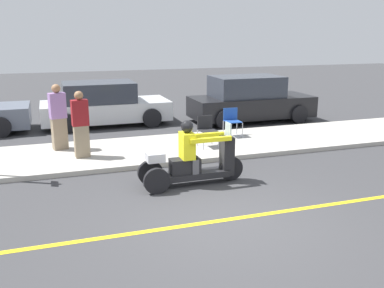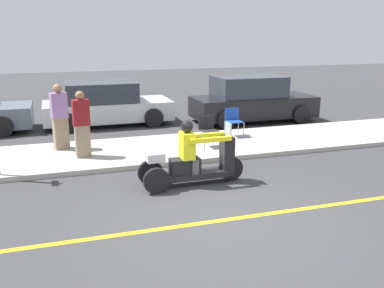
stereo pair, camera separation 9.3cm
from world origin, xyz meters
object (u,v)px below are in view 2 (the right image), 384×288
object	(u,v)px
motorcycle_trike	(192,162)
folding_chair_set_back	(233,119)
spectator_far_back	(60,118)
parked_car_lot_left	(106,104)
spectator_near_curb	(82,125)
parked_car_lot_center	(252,100)
folding_chair_curbside	(208,128)

from	to	relation	value
motorcycle_trike	folding_chair_set_back	size ratio (longest dim) A/B	2.76
folding_chair_set_back	spectator_far_back	bearing A→B (deg)	179.64
spectator_far_back	parked_car_lot_left	world-z (taller)	spectator_far_back
spectator_far_back	parked_car_lot_left	bearing A→B (deg)	64.63
spectator_near_curb	parked_car_lot_left	xyz separation A→B (m)	(1.09, 4.29, -0.21)
spectator_near_curb	spectator_far_back	bearing A→B (deg)	117.59
motorcycle_trike	parked_car_lot_center	size ratio (longest dim) A/B	0.51
spectator_far_back	folding_chair_curbside	world-z (taller)	spectator_far_back
parked_car_lot_left	spectator_far_back	bearing A→B (deg)	-115.37
spectator_far_back	parked_car_lot_left	size ratio (longest dim) A/B	0.40
parked_car_lot_center	parked_car_lot_left	bearing A→B (deg)	168.33
motorcycle_trike	spectator_far_back	size ratio (longest dim) A/B	1.31
spectator_far_back	parked_car_lot_center	world-z (taller)	spectator_far_back
motorcycle_trike	spectator_far_back	xyz separation A→B (m)	(-2.56, 3.40, 0.45)
spectator_near_curb	parked_car_lot_center	distance (m)	6.96
spectator_far_back	parked_car_lot_center	distance (m)	7.04
spectator_far_back	folding_chair_curbside	xyz separation A→B (m)	(3.80, -0.93, -0.33)
motorcycle_trike	folding_chair_curbside	distance (m)	2.76
folding_chair_curbside	folding_chair_set_back	distance (m)	1.45
folding_chair_set_back	parked_car_lot_center	world-z (taller)	parked_car_lot_center
spectator_near_curb	folding_chair_curbside	xyz separation A→B (m)	(3.30, 0.01, -0.29)
motorcycle_trike	folding_chair_set_back	bearing A→B (deg)	54.78
spectator_near_curb	folding_chair_curbside	size ratio (longest dim) A/B	2.01
motorcycle_trike	parked_car_lot_center	bearing A→B (deg)	54.24
parked_car_lot_center	parked_car_lot_left	size ratio (longest dim) A/B	1.02
spectator_near_curb	parked_car_lot_left	size ratio (longest dim) A/B	0.38
spectator_far_back	parked_car_lot_center	xyz separation A→B (m)	(6.65, 2.29, -0.19)
spectator_far_back	folding_chair_set_back	size ratio (longest dim) A/B	2.10
parked_car_lot_center	spectator_far_back	bearing A→B (deg)	-160.99
spectator_far_back	folding_chair_set_back	world-z (taller)	spectator_far_back
motorcycle_trike	parked_car_lot_center	world-z (taller)	parked_car_lot_center
folding_chair_curbside	parked_car_lot_left	xyz separation A→B (m)	(-2.21, 4.27, 0.08)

